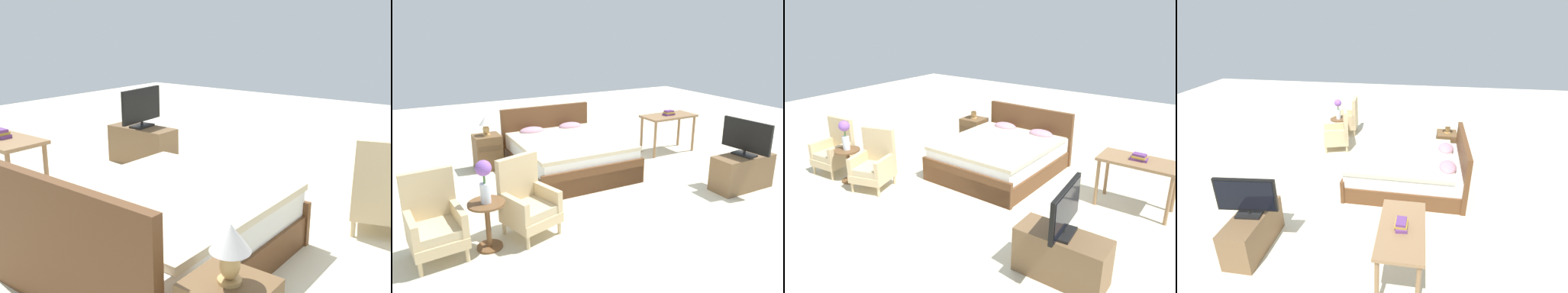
# 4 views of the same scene
# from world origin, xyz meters

# --- Properties ---
(ground_plane) EXTENTS (16.00, 16.00, 0.00)m
(ground_plane) POSITION_xyz_m (0.00, 0.00, 0.00)
(ground_plane) COLOR beige
(bed) EXTENTS (1.73, 2.03, 0.96)m
(bed) POSITION_xyz_m (0.02, 0.99, 0.30)
(bed) COLOR brown
(bed) RESTS_ON ground_plane
(armchair_by_window_right) EXTENTS (0.68, 0.68, 0.92)m
(armchair_by_window_right) POSITION_xyz_m (-1.27, -0.66, 0.37)
(armchair_by_window_right) COLOR #CCB284
(armchair_by_window_right) RESTS_ON ground_plane
(table_lamp) EXTENTS (0.22, 0.22, 0.33)m
(table_lamp) POSITION_xyz_m (-1.13, 1.73, 0.81)
(table_lamp) COLOR tan
(table_lamp) RESTS_ON nightstand
(tv_stand) EXTENTS (0.96, 0.40, 0.52)m
(tv_stand) POSITION_xyz_m (2.01, -0.95, 0.26)
(tv_stand) COLOR brown
(tv_stand) RESTS_ON ground_plane
(tv_flatscreen) EXTENTS (0.23, 0.78, 0.53)m
(tv_flatscreen) POSITION_xyz_m (2.02, -0.95, 0.80)
(tv_flatscreen) COLOR black
(tv_flatscreen) RESTS_ON tv_stand
(vanity_desk) EXTENTS (1.04, 0.52, 0.73)m
(vanity_desk) POSITION_xyz_m (2.22, 1.01, 0.62)
(vanity_desk) COLOR #8E6B47
(vanity_desk) RESTS_ON ground_plane
(book_stack) EXTENTS (0.23, 0.15, 0.09)m
(book_stack) POSITION_xyz_m (2.21, 1.00, 0.77)
(book_stack) COLOR #66387A
(book_stack) RESTS_ON vanity_desk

